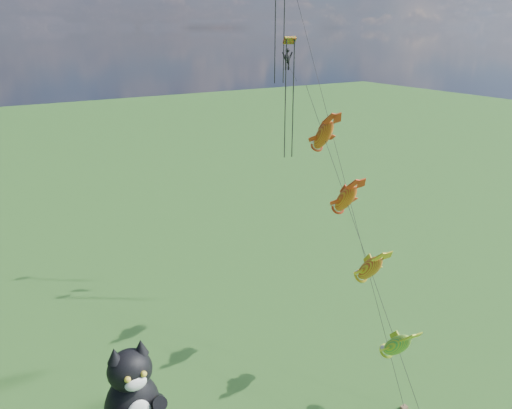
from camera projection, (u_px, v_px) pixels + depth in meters
cat_kite_rig at (134, 405)px, 20.08m from camera, size 2.63×4.24×10.09m
fish_windsock_rig at (358, 233)px, 29.52m from camera, size 2.83×15.79×18.02m
parafoil_rig at (290, 59)px, 35.81m from camera, size 2.75×17.46×27.77m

